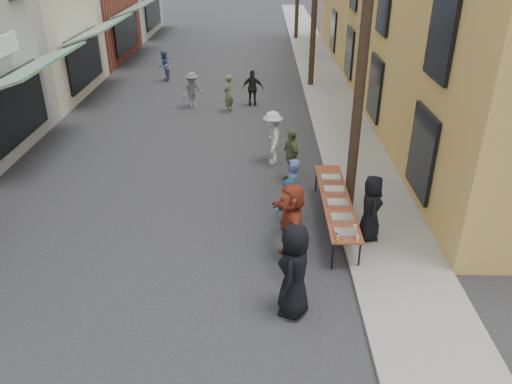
{
  "coord_description": "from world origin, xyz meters",
  "views": [
    {
      "loc": [
        1.95,
        -8.78,
        6.57
      ],
      "look_at": [
        1.83,
        1.35,
        1.3
      ],
      "focal_mm": 35.0,
      "sensor_mm": 36.0,
      "label": 1
    }
  ],
  "objects_px": {
    "catering_tray_sausage": "(346,233)",
    "server": "(371,208)",
    "serving_table": "(336,200)",
    "guest_front_a": "(294,271)",
    "guest_front_c": "(289,209)",
    "utility_pole_near": "(365,35)"
  },
  "relations": [
    {
      "from": "serving_table",
      "to": "guest_front_c",
      "type": "distance_m",
      "value": 1.33
    },
    {
      "from": "serving_table",
      "to": "server",
      "type": "xyz_separation_m",
      "value": [
        0.7,
        -0.73,
        0.19
      ]
    },
    {
      "from": "server",
      "to": "guest_front_c",
      "type": "bearing_deg",
      "value": 83.71
    },
    {
      "from": "guest_front_a",
      "to": "guest_front_c",
      "type": "xyz_separation_m",
      "value": [
        0.02,
        2.7,
        -0.2
      ]
    },
    {
      "from": "utility_pole_near",
      "to": "catering_tray_sausage",
      "type": "distance_m",
      "value": 4.54
    },
    {
      "from": "guest_front_a",
      "to": "guest_front_c",
      "type": "bearing_deg",
      "value": -163.06
    },
    {
      "from": "serving_table",
      "to": "catering_tray_sausage",
      "type": "height_order",
      "value": "catering_tray_sausage"
    },
    {
      "from": "catering_tray_sausage",
      "to": "guest_front_c",
      "type": "distance_m",
      "value": 1.62
    },
    {
      "from": "utility_pole_near",
      "to": "server",
      "type": "bearing_deg",
      "value": -82.99
    },
    {
      "from": "serving_table",
      "to": "guest_front_a",
      "type": "bearing_deg",
      "value": -110.49
    },
    {
      "from": "catering_tray_sausage",
      "to": "guest_front_c",
      "type": "xyz_separation_m",
      "value": [
        -1.2,
        1.09,
        -0.03
      ]
    },
    {
      "from": "catering_tray_sausage",
      "to": "server",
      "type": "relative_size",
      "value": 0.31
    },
    {
      "from": "catering_tray_sausage",
      "to": "server",
      "type": "height_order",
      "value": "server"
    },
    {
      "from": "utility_pole_near",
      "to": "serving_table",
      "type": "xyz_separation_m",
      "value": [
        -0.5,
        -0.92,
        -3.79
      ]
    },
    {
      "from": "utility_pole_near",
      "to": "catering_tray_sausage",
      "type": "bearing_deg",
      "value": -100.99
    },
    {
      "from": "utility_pole_near",
      "to": "guest_front_c",
      "type": "relative_size",
      "value": 5.91
    },
    {
      "from": "utility_pole_near",
      "to": "server",
      "type": "relative_size",
      "value": 5.59
    },
    {
      "from": "catering_tray_sausage",
      "to": "serving_table",
      "type": "bearing_deg",
      "value": 90.0
    },
    {
      "from": "catering_tray_sausage",
      "to": "guest_front_c",
      "type": "bearing_deg",
      "value": 137.81
    },
    {
      "from": "guest_front_c",
      "to": "server",
      "type": "relative_size",
      "value": 0.95
    },
    {
      "from": "serving_table",
      "to": "catering_tray_sausage",
      "type": "xyz_separation_m",
      "value": [
        -0.0,
        -1.65,
        0.08
      ]
    },
    {
      "from": "catering_tray_sausage",
      "to": "utility_pole_near",
      "type": "bearing_deg",
      "value": 79.01
    }
  ]
}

